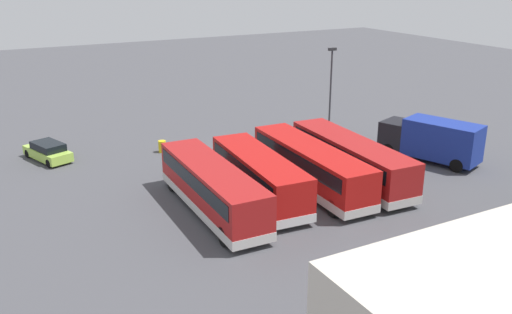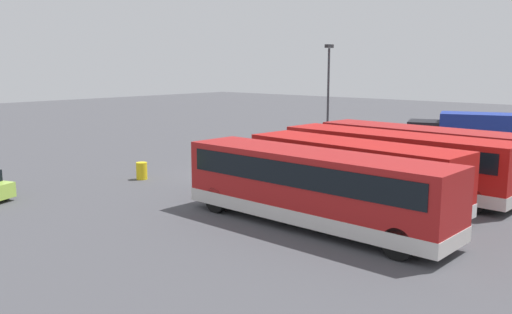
% 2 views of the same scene
% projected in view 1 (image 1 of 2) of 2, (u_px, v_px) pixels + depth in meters
% --- Properties ---
extents(ground_plane, '(140.00, 140.00, 0.00)m').
position_uv_depth(ground_plane, '(225.00, 153.00, 43.98)').
color(ground_plane, '#47474C').
extents(bus_single_deck_near_end, '(3.18, 11.90, 2.95)m').
position_uv_depth(bus_single_deck_near_end, '(351.00, 159.00, 37.92)').
color(bus_single_deck_near_end, '#A51919').
rests_on(bus_single_deck_near_end, ground).
extents(bus_single_deck_second, '(2.97, 11.77, 2.95)m').
position_uv_depth(bus_single_deck_second, '(311.00, 165.00, 36.63)').
color(bus_single_deck_second, '#B71411').
rests_on(bus_single_deck_second, ground).
extents(bus_single_deck_third, '(3.29, 10.26, 2.95)m').
position_uv_depth(bus_single_deck_third, '(259.00, 176.00, 34.87)').
color(bus_single_deck_third, '#B71411').
rests_on(bus_single_deck_third, ground).
extents(bus_single_deck_fourth, '(2.83, 11.49, 2.95)m').
position_uv_depth(bus_single_deck_fourth, '(212.00, 187.00, 33.08)').
color(bus_single_deck_fourth, '#A51919').
rests_on(bus_single_deck_fourth, ground).
extents(box_truck_blue, '(4.92, 7.90, 3.20)m').
position_uv_depth(box_truck_blue, '(432.00, 139.00, 41.89)').
color(box_truck_blue, navy).
rests_on(box_truck_blue, ground).
extents(car_hatchback_silver, '(3.20, 4.85, 1.43)m').
position_uv_depth(car_hatchback_silver, '(48.00, 151.00, 42.30)').
color(car_hatchback_silver, '#A5D14C').
rests_on(car_hatchback_silver, ground).
extents(lamp_post_tall, '(0.70, 0.30, 7.68)m').
position_uv_depth(lamp_post_tall, '(331.00, 85.00, 47.19)').
color(lamp_post_tall, '#38383D').
rests_on(lamp_post_tall, ground).
extents(waste_bin_yellow, '(0.60, 0.60, 0.95)m').
position_uv_depth(waste_bin_yellow, '(162.00, 146.00, 44.17)').
color(waste_bin_yellow, yellow).
rests_on(waste_bin_yellow, ground).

